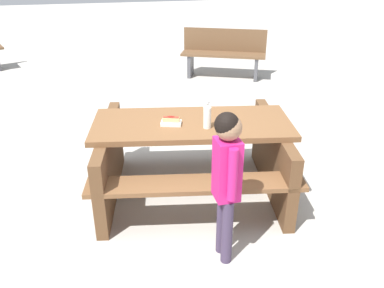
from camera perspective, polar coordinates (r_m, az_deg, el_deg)
ground_plane at (r=4.05m, az=0.00°, el=-6.69°), size 30.00×30.00×0.00m
picnic_table at (r=3.82m, az=0.00°, el=-1.08°), size 1.99×1.65×0.75m
soda_bottle at (r=3.53m, az=2.15°, el=4.01°), size 0.07×0.07×0.25m
hotdog_tray at (r=3.63m, az=-2.95°, el=3.19°), size 0.20×0.15×0.08m
child_in_coat at (r=2.87m, az=4.89°, el=-3.66°), size 0.19×0.30×1.21m
park_bench_near at (r=7.54m, az=4.49°, el=12.70°), size 1.54×0.93×0.85m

